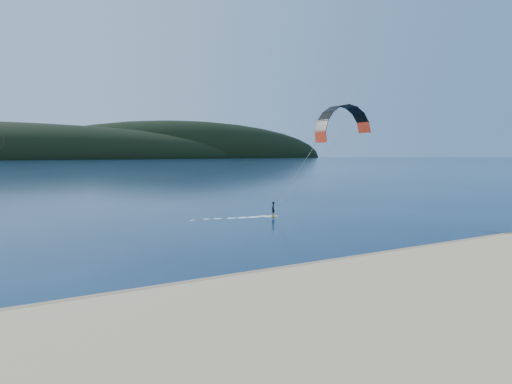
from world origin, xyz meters
The scene contains 4 objects.
ground centered at (0.00, 0.00, 0.00)m, with size 1800.00×1800.00×0.00m, color #061732.
wet_sand centered at (0.00, 4.50, 0.05)m, with size 220.00×2.50×0.10m.
headland centered at (0.63, 745.28, 0.00)m, with size 1200.00×310.00×140.00m.
kitesurfer_near centered at (19.28, 21.47, 9.95)m, with size 20.75×8.97×13.14m.
Camera 1 is at (-14.34, -19.03, 7.99)m, focal length 29.76 mm.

